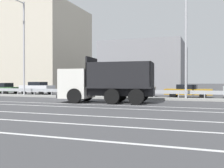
% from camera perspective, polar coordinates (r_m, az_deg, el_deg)
% --- Properties ---
extents(ground_plane, '(320.00, 320.00, 0.00)m').
position_cam_1_polar(ground_plane, '(22.86, -7.73, -3.26)').
color(ground_plane, '#424244').
extents(lane_strip_0, '(58.96, 0.16, 0.01)m').
position_cam_1_polar(lane_strip_0, '(17.21, -3.17, -4.52)').
color(lane_strip_0, silver).
rests_on(lane_strip_0, ground_plane).
extents(lane_strip_1, '(58.96, 0.16, 0.01)m').
position_cam_1_polar(lane_strip_1, '(15.53, -5.87, -5.08)').
color(lane_strip_1, silver).
rests_on(lane_strip_1, ground_plane).
extents(lane_strip_2, '(58.96, 0.16, 0.01)m').
position_cam_1_polar(lane_strip_2, '(12.62, -12.56, -6.40)').
color(lane_strip_2, silver).
rests_on(lane_strip_2, ground_plane).
extents(lane_strip_3, '(58.96, 0.16, 0.01)m').
position_cam_1_polar(lane_strip_3, '(10.86, -18.82, -7.56)').
color(lane_strip_3, silver).
rests_on(lane_strip_3, ground_plane).
extents(median_island, '(32.43, 1.10, 0.18)m').
position_cam_1_polar(median_island, '(24.29, -5.96, -2.82)').
color(median_island, gray).
rests_on(median_island, ground_plane).
extents(median_guardrail, '(58.96, 0.09, 0.78)m').
position_cam_1_polar(median_guardrail, '(25.09, -5.04, -1.61)').
color(median_guardrail, '#9EA0A5').
rests_on(median_guardrail, ground_plane).
extents(dump_truck, '(6.91, 3.28, 3.27)m').
position_cam_1_polar(dump_truck, '(19.06, -3.54, -0.30)').
color(dump_truck, silver).
rests_on(dump_truck, ground_plane).
extents(median_road_sign, '(0.71, 0.16, 2.55)m').
position_cam_1_polar(median_road_sign, '(23.57, -2.35, 0.09)').
color(median_road_sign, white).
rests_on(median_road_sign, ground_plane).
extents(street_lamp_1, '(0.70, 2.00, 9.52)m').
position_cam_1_polar(street_lamp_1, '(27.91, -18.79, 8.16)').
color(street_lamp_1, '#ADADB2').
rests_on(street_lamp_1, ground_plane).
extents(street_lamp_2, '(0.71, 2.57, 9.35)m').
position_cam_1_polar(street_lamp_2, '(21.86, 15.79, 10.24)').
color(street_lamp_2, '#ADADB2').
rests_on(street_lamp_2, ground_plane).
extents(parked_car_2, '(4.16, 2.09, 1.34)m').
position_cam_1_polar(parked_car_2, '(35.05, -22.71, -0.85)').
color(parked_car_2, '#335B33').
rests_on(parked_car_2, ground_plane).
extents(parked_car_3, '(3.81, 1.96, 1.47)m').
position_cam_1_polar(parked_car_3, '(32.02, -15.97, -0.82)').
color(parked_car_3, silver).
rests_on(parked_car_3, ground_plane).
extents(parked_car_4, '(4.73, 2.02, 1.59)m').
position_cam_1_polar(parked_car_4, '(28.50, -6.18, -0.90)').
color(parked_car_4, silver).
rests_on(parked_car_4, ground_plane).
extents(parked_car_5, '(4.88, 2.02, 1.41)m').
position_cam_1_polar(parked_car_5, '(26.49, 4.25, -1.15)').
color(parked_car_5, gray).
rests_on(parked_car_5, ground_plane).
extents(parked_car_6, '(4.28, 2.14, 1.24)m').
position_cam_1_polar(parked_car_6, '(25.41, 16.25, -1.42)').
color(parked_car_6, '#B27A14').
rests_on(parked_car_6, ground_plane).
extents(background_building_0, '(11.01, 13.24, 13.97)m').
position_cam_1_polar(background_building_0, '(46.24, -14.12, 7.35)').
color(background_building_0, beige).
rests_on(background_building_0, ground_plane).
extents(background_building_1, '(10.17, 10.99, 6.58)m').
position_cam_1_polar(background_building_1, '(36.38, 7.51, 3.35)').
color(background_building_1, gray).
rests_on(background_building_1, ground_plane).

